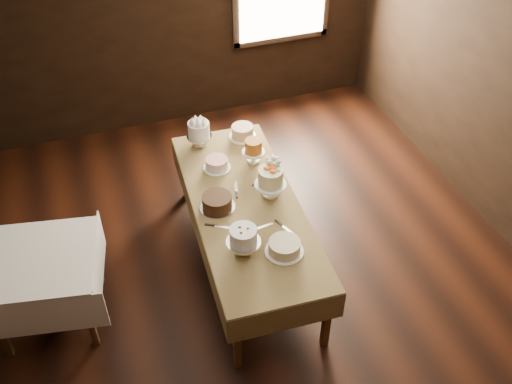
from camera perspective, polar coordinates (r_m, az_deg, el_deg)
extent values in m
cube|color=black|center=(5.45, 0.71, -8.92)|extent=(5.00, 6.00, 0.01)
cube|color=black|center=(7.00, -7.97, 17.11)|extent=(5.00, 0.02, 2.80)
cube|color=#422A16|center=(4.64, -1.91, -14.56)|extent=(0.06, 0.06, 0.66)
cube|color=#422A16|center=(6.15, -7.08, 1.93)|extent=(0.06, 0.06, 0.66)
cube|color=#422A16|center=(4.80, 7.04, -12.42)|extent=(0.06, 0.06, 0.66)
cube|color=#422A16|center=(6.27, -0.31, 3.13)|extent=(0.06, 0.06, 0.66)
cube|color=#422A16|center=(5.14, -1.02, -1.45)|extent=(1.00, 2.36, 0.04)
cube|color=#937D4F|center=(5.12, -1.03, -1.23)|extent=(1.06, 2.43, 0.01)
cube|color=#422A16|center=(5.12, -24.10, -12.30)|extent=(0.06, 0.06, 0.69)
cube|color=#422A16|center=(5.56, -22.86, -6.63)|extent=(0.06, 0.06, 0.69)
cube|color=#422A16|center=(4.94, -16.22, -11.94)|extent=(0.06, 0.06, 0.69)
cube|color=#422A16|center=(5.40, -15.72, -6.10)|extent=(0.06, 0.06, 0.69)
cube|color=#422A16|center=(4.98, -20.69, -6.40)|extent=(0.93, 0.93, 0.04)
cube|color=white|center=(4.96, -20.75, -6.20)|extent=(1.03, 1.03, 0.01)
cylinder|color=silver|center=(5.81, -5.63, 5.18)|extent=(0.26, 0.26, 0.12)
cylinder|color=white|center=(5.73, -5.72, 6.30)|extent=(0.30, 0.30, 0.15)
cylinder|color=white|center=(5.92, -1.34, 5.50)|extent=(0.28, 0.28, 0.01)
cylinder|color=#D0B68B|center=(5.88, -1.35, 6.03)|extent=(0.24, 0.24, 0.12)
cylinder|color=white|center=(5.52, -3.90, 2.41)|extent=(0.27, 0.27, 0.01)
cylinder|color=white|center=(5.49, -3.92, 2.82)|extent=(0.30, 0.30, 0.09)
cylinder|color=white|center=(5.56, -0.25, 3.61)|extent=(0.22, 0.22, 0.13)
cylinder|color=#B25F19|center=(5.48, -0.26, 4.68)|extent=(0.23, 0.23, 0.13)
cylinder|color=silver|center=(5.09, -3.86, -1.48)|extent=(0.32, 0.32, 0.01)
cylinder|color=#351B0A|center=(5.05, -3.89, -0.96)|extent=(0.37, 0.37, 0.11)
cylinder|color=white|center=(5.17, 1.43, 0.31)|extent=(0.29, 0.29, 0.14)
cylinder|color=beige|center=(5.07, 1.46, 1.59)|extent=(0.31, 0.31, 0.16)
cylinder|color=silver|center=(4.65, -1.25, -5.38)|extent=(0.28, 0.28, 0.13)
cylinder|color=white|center=(4.56, -1.27, -4.25)|extent=(0.27, 0.27, 0.13)
cylinder|color=white|center=(4.69, 2.82, -5.91)|extent=(0.32, 0.32, 0.01)
cylinder|color=beige|center=(4.65, 2.84, -5.44)|extent=(0.37, 0.37, 0.10)
cube|color=silver|center=(4.90, 0.89, -3.38)|extent=(0.24, 0.06, 0.01)
cube|color=silver|center=(4.87, 3.23, -3.82)|extent=(0.11, 0.23, 0.01)
cube|color=silver|center=(5.30, -2.02, 0.56)|extent=(0.08, 0.24, 0.01)
cube|color=silver|center=(5.39, 0.93, 1.43)|extent=(0.23, 0.12, 0.01)
cube|color=silver|center=(4.90, -3.24, -3.50)|extent=(0.22, 0.14, 0.01)
imported|color=#2D2823|center=(5.26, 1.69, 1.05)|extent=(0.17, 0.17, 0.12)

